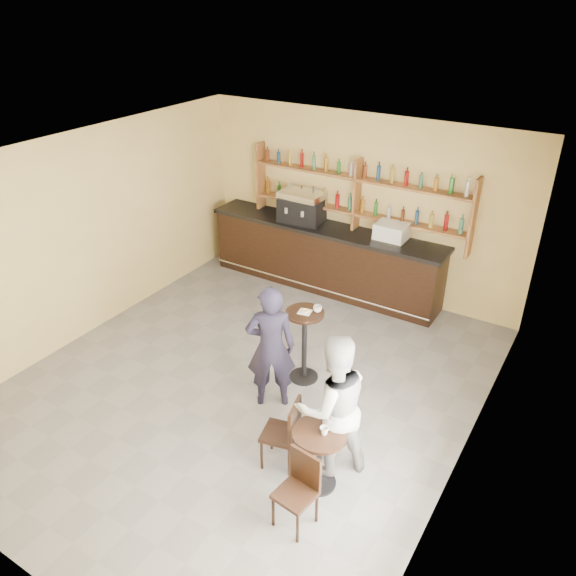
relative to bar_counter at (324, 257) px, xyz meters
The scene contains 22 objects.
floor 3.24m from the bar_counter, 81.49° to the right, with size 7.00×7.00×0.00m, color slate.
ceiling 4.11m from the bar_counter, 81.49° to the right, with size 7.00×7.00×0.00m, color white.
wall_back 1.15m from the bar_counter, 36.61° to the left, with size 7.00×7.00×0.00m, color #EBCF86.
wall_left 4.16m from the bar_counter, 128.76° to the right, with size 7.00×7.00×0.00m, color #EBCF86.
wall_right 4.79m from the bar_counter, 42.22° to the right, with size 7.00×7.00×0.00m, color #EBCF86.
window_pane 5.67m from the bar_counter, 51.46° to the right, with size 2.00×2.00×0.00m, color white.
window_frame 5.66m from the bar_counter, 51.51° to the right, with size 0.04×1.70×2.10m, color black, non-canonical shape.
shelf_unit 1.31m from the bar_counter, 25.03° to the left, with size 4.00×0.26×1.40m, color brown, non-canonical shape.
liquor_bottles 1.47m from the bar_counter, 25.03° to the left, with size 3.68×0.10×1.00m, color #8C5919, non-canonical shape.
bar_counter is the anchor object (origin of this frame).
espresso_machine 1.01m from the bar_counter, behind, with size 0.78×0.50×0.56m, color black, non-canonical shape.
pastry_case 1.46m from the bar_counter, ahead, with size 0.54×0.43×0.32m, color silver, non-canonical shape.
pedestal_table 2.81m from the bar_counter, 67.20° to the right, with size 0.54×0.54×1.11m, color black, non-canonical shape.
napkin 2.85m from the bar_counter, 67.20° to the right, with size 0.17×0.17×0.00m, color white.
donut 2.87m from the bar_counter, 67.09° to the right, with size 0.11×0.11×0.04m, color #DB9950.
cup_pedestal 2.83m from the bar_counter, 63.73° to the right, with size 0.12×0.12×0.09m, color white.
man_main 3.42m from the bar_counter, 73.35° to the right, with size 0.65×0.42×1.78m, color black.
cafe_table 4.75m from the bar_counter, 62.07° to the right, with size 0.61×0.61×0.78m, color black, non-canonical shape.
cup_cafe 4.77m from the bar_counter, 61.54° to the right, with size 0.10×0.10×0.09m, color white.
chair_west 4.47m from the bar_counter, 68.01° to the right, with size 0.40×0.40×0.92m, color black, non-canonical shape.
chair_south 5.30m from the bar_counter, 64.63° to the right, with size 0.38×0.38×0.88m, color black, non-canonical shape.
patron_second 4.47m from the bar_counter, 60.41° to the right, with size 0.87×0.68×1.80m, color #9E9FA3.
Camera 1 is at (3.86, -5.10, 5.05)m, focal length 35.00 mm.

